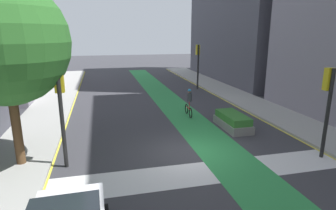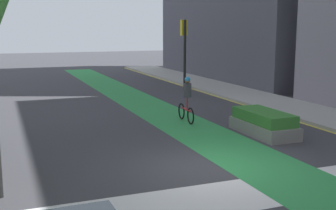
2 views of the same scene
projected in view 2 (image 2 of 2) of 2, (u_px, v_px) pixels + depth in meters
The scene contains 6 objects.
ground_plane at pixel (210, 168), 11.84m from camera, with size 120.00×120.00×0.00m, color #38383D.
bike_lane_paint at pixel (257, 161), 12.36m from camera, with size 2.40×60.00×0.01m, color #2D8C47.
crosswalk_band at pixel (249, 193), 10.00m from camera, with size 12.00×1.80×0.01m, color silver.
traffic_signal_far_right at pixel (184, 41), 26.41m from camera, with size 0.35×0.52×4.27m.
cyclist_in_lane at pixel (187, 99), 17.40m from camera, with size 0.32×1.73×1.86m.
median_planter at pixel (264, 123), 15.47m from camera, with size 1.25×2.82×0.85m.
Camera 2 is at (-5.20, -10.16, 3.75)m, focal length 46.32 mm.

